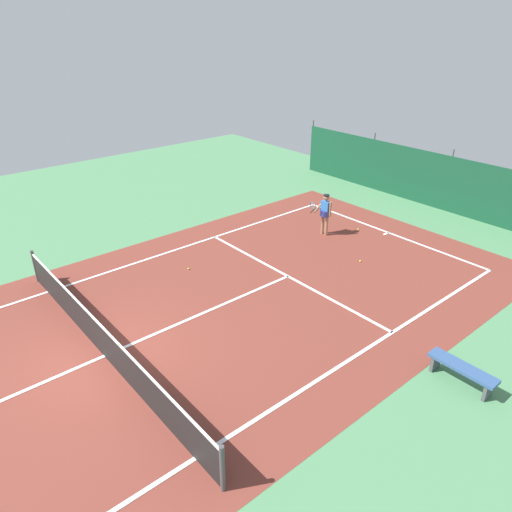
{
  "coord_description": "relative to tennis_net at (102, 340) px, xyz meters",
  "views": [
    {
      "loc": [
        9.88,
        -3.34,
        7.72
      ],
      "look_at": [
        -0.47,
        5.41,
        0.9
      ],
      "focal_mm": 33.65,
      "sensor_mm": 36.0,
      "label": 1
    }
  ],
  "objects": [
    {
      "name": "tennis_net",
      "position": [
        0.0,
        0.0,
        0.0
      ],
      "size": [
        10.12,
        0.1,
        1.1
      ],
      "color": "black",
      "rests_on": "ground"
    },
    {
      "name": "tennis_player",
      "position": [
        -1.57,
        9.83,
        0.45
      ],
      "size": [
        0.7,
        0.76,
        1.64
      ],
      "rotation": [
        0.0,
        0.0,
        3.16
      ],
      "color": "#9E7051",
      "rests_on": "ground"
    },
    {
      "name": "ground_plane",
      "position": [
        0.0,
        0.0,
        -0.51
      ],
      "size": [
        36.0,
        36.0,
        0.0
      ],
      "primitive_type": "plane",
      "color": "#4C8456"
    },
    {
      "name": "tennis_ball_midcourt",
      "position": [
        -2.52,
        4.16,
        -0.48
      ],
      "size": [
        0.07,
        0.07,
        0.07
      ],
      "primitive_type": "sphere",
      "color": "#CCDB33",
      "rests_on": "ground"
    },
    {
      "name": "tennis_ball_by_sideline",
      "position": [
        0.87,
        9.05,
        -0.48
      ],
      "size": [
        0.07,
        0.07,
        0.07
      ],
      "primitive_type": "sphere",
      "color": "#CCDB33",
      "rests_on": "ground"
    },
    {
      "name": "back_fence",
      "position": [
        -0.0,
        16.33,
        0.16
      ],
      "size": [
        16.3,
        0.98,
        2.7
      ],
      "color": "#14472D",
      "rests_on": "ground"
    },
    {
      "name": "court_surface",
      "position": [
        0.0,
        0.0,
        -0.51
      ],
      "size": [
        11.02,
        26.6,
        0.01
      ],
      "color": "brown",
      "rests_on": "ground"
    },
    {
      "name": "courtside_bench",
      "position": [
        6.31,
        5.93,
        -0.14
      ],
      "size": [
        1.6,
        0.4,
        0.49
      ],
      "color": "#335184",
      "rests_on": "ground"
    },
    {
      "name": "tennis_ball_near_player",
      "position": [
        -0.95,
        11.2,
        -0.48
      ],
      "size": [
        0.07,
        0.07,
        0.07
      ],
      "primitive_type": "sphere",
      "color": "#CCDB33",
      "rests_on": "ground"
    }
  ]
}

